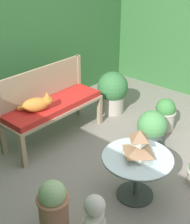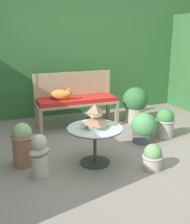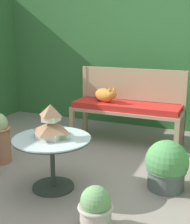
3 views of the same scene
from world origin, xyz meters
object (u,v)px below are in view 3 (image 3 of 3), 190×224
(garden_bench, at_px, (126,109))
(cat, at_px, (105,95))
(patio_table, at_px, (52,149))
(pagoda_birdhouse, at_px, (51,124))
(potted_plant_path_edge, at_px, (96,208))
(potted_plant_table_near, at_px, (167,166))

(garden_bench, height_order, cat, cat)
(garden_bench, relative_size, patio_table, 2.02)
(garden_bench, distance_m, patio_table, 1.54)
(patio_table, bearing_deg, cat, 92.40)
(cat, bearing_deg, garden_bench, 34.23)
(pagoda_birdhouse, bearing_deg, garden_bench, 81.42)
(patio_table, relative_size, potted_plant_path_edge, 2.13)
(cat, bearing_deg, potted_plant_path_edge, -40.76)
(garden_bench, distance_m, potted_plant_path_edge, 2.01)
(garden_bench, xyz_separation_m, pagoda_birdhouse, (-0.23, -1.52, 0.18))
(garden_bench, distance_m, cat, 0.34)
(potted_plant_table_near, bearing_deg, garden_bench, 124.91)
(patio_table, distance_m, pagoda_birdhouse, 0.24)
(cat, distance_m, potted_plant_table_near, 1.56)
(patio_table, relative_size, pagoda_birdhouse, 2.30)
(cat, xyz_separation_m, pagoda_birdhouse, (0.06, -1.50, 0.00))
(patio_table, height_order, pagoda_birdhouse, pagoda_birdhouse)
(patio_table, bearing_deg, garden_bench, 81.42)
(potted_plant_table_near, bearing_deg, patio_table, -156.84)
(cat, bearing_deg, patio_table, -58.22)
(patio_table, height_order, potted_plant_table_near, patio_table)
(garden_bench, bearing_deg, potted_plant_path_edge, -78.34)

